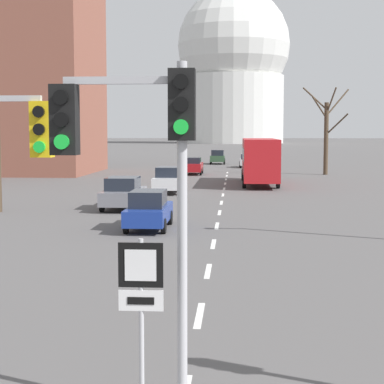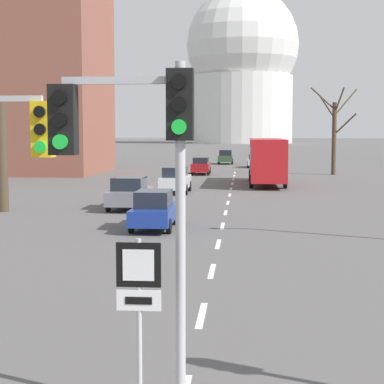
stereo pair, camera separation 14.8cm
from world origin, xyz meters
TOP-DOWN VIEW (x-y plane):
  - lane_stripe_1 at (0.00, 9.11)m, footprint 0.16×2.00m
  - lane_stripe_2 at (0.00, 13.61)m, footprint 0.16×2.00m
  - lane_stripe_3 at (0.00, 18.11)m, footprint 0.16×2.00m
  - lane_stripe_4 at (0.00, 22.61)m, footprint 0.16×2.00m
  - lane_stripe_5 at (0.00, 27.11)m, footprint 0.16×2.00m
  - lane_stripe_6 at (0.00, 31.61)m, footprint 0.16×2.00m
  - lane_stripe_7 at (0.00, 36.11)m, footprint 0.16×2.00m
  - lane_stripe_8 at (0.00, 40.61)m, footprint 0.16×2.00m
  - lane_stripe_9 at (0.00, 45.11)m, footprint 0.16×2.00m
  - lane_stripe_10 at (0.00, 49.61)m, footprint 0.16×2.00m
  - lane_stripe_11 at (0.00, 54.11)m, footprint 0.16×2.00m
  - lane_stripe_12 at (0.00, 58.61)m, footprint 0.16×2.00m
  - traffic_signal_centre_tall at (-0.52, 4.02)m, footprint 1.97×0.34m
  - route_sign_post at (-0.48, 3.65)m, footprint 0.60×0.08m
  - sedan_near_left at (-2.80, 21.53)m, footprint 1.68×4.10m
  - sedan_near_right at (2.22, 67.98)m, footprint 1.95×4.04m
  - sedan_mid_centre at (-3.60, 37.21)m, footprint 1.82×4.48m
  - sedan_far_left at (-3.17, 55.74)m, footprint 1.70×4.42m
  - sedan_far_right at (-1.43, 75.51)m, footprint 1.86×3.89m
  - sedan_distant_centre at (-5.05, 28.33)m, footprint 1.91×4.48m
  - city_bus at (2.63, 44.42)m, footprint 2.66×10.80m
  - bare_tree_right_near at (9.29, 56.25)m, footprint 4.46×2.94m
  - capitol_dome at (0.00, 224.72)m, footprint 39.37×39.37m
  - apartment_block_left at (-22.10, 57.35)m, footprint 18.00×14.00m

SIDE VIEW (x-z plane):
  - lane_stripe_1 at x=0.00m, z-range 0.00..0.01m
  - lane_stripe_2 at x=0.00m, z-range 0.00..0.01m
  - lane_stripe_3 at x=0.00m, z-range 0.00..0.01m
  - lane_stripe_4 at x=0.00m, z-range 0.00..0.01m
  - lane_stripe_5 at x=0.00m, z-range 0.00..0.01m
  - lane_stripe_6 at x=0.00m, z-range 0.00..0.01m
  - lane_stripe_7 at x=0.00m, z-range 0.00..0.01m
  - lane_stripe_8 at x=0.00m, z-range 0.00..0.01m
  - lane_stripe_9 at x=0.00m, z-range 0.00..0.01m
  - lane_stripe_10 at x=0.00m, z-range 0.00..0.01m
  - lane_stripe_11 at x=0.00m, z-range 0.00..0.01m
  - lane_stripe_12 at x=0.00m, z-range 0.00..0.01m
  - sedan_near_right at x=2.22m, z-range 0.01..1.56m
  - sedan_near_left at x=-2.80m, z-range -0.01..1.61m
  - sedan_far_left at x=-3.17m, z-range 0.01..1.63m
  - sedan_distant_centre at x=-5.05m, z-range 0.00..1.68m
  - sedan_mid_centre at x=-3.60m, z-range 0.01..1.74m
  - sedan_far_right at x=-1.43m, z-range -0.01..1.76m
  - route_sign_post at x=-0.48m, z-range 0.48..3.09m
  - city_bus at x=2.63m, z-range 0.31..3.79m
  - traffic_signal_centre_tall at x=-0.52m, z-range 1.28..6.24m
  - bare_tree_right_near at x=9.29m, z-range -0.09..8.12m
  - apartment_block_left at x=-22.10m, z-range 0.00..25.14m
  - capitol_dome at x=0.00m, z-range -0.72..54.89m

